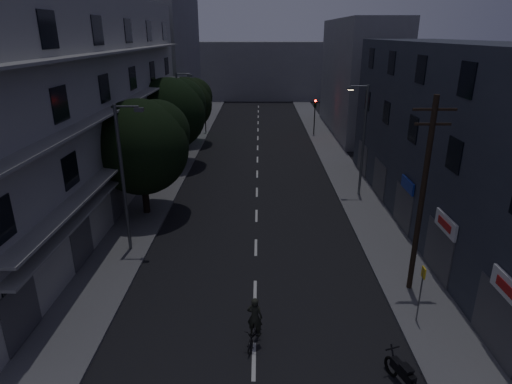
{
  "coord_description": "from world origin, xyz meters",
  "views": [
    {
      "loc": [
        0.19,
        -10.7,
        11.47
      ],
      "look_at": [
        0.0,
        12.0,
        3.0
      ],
      "focal_mm": 30.0,
      "sensor_mm": 36.0,
      "label": 1
    }
  ],
  "objects_px": {
    "utility_pole": "(422,194)",
    "bus_stop_sign": "(422,285)",
    "motorcycle": "(402,374)",
    "cyclist": "(255,329)"
  },
  "relations": [
    {
      "from": "bus_stop_sign",
      "to": "cyclist",
      "type": "bearing_deg",
      "value": -168.9
    },
    {
      "from": "bus_stop_sign",
      "to": "motorcycle",
      "type": "relative_size",
      "value": 1.35
    },
    {
      "from": "utility_pole",
      "to": "cyclist",
      "type": "height_order",
      "value": "utility_pole"
    },
    {
      "from": "motorcycle",
      "to": "cyclist",
      "type": "relative_size",
      "value": 0.89
    },
    {
      "from": "utility_pole",
      "to": "bus_stop_sign",
      "type": "distance_m",
      "value": 3.92
    },
    {
      "from": "utility_pole",
      "to": "motorcycle",
      "type": "bearing_deg",
      "value": -110.42
    },
    {
      "from": "utility_pole",
      "to": "motorcycle",
      "type": "height_order",
      "value": "utility_pole"
    },
    {
      "from": "utility_pole",
      "to": "bus_stop_sign",
      "type": "xyz_separation_m",
      "value": [
        -0.52,
        -2.5,
        -2.98
      ]
    },
    {
      "from": "bus_stop_sign",
      "to": "motorcycle",
      "type": "distance_m",
      "value": 4.05
    },
    {
      "from": "utility_pole",
      "to": "bus_stop_sign",
      "type": "height_order",
      "value": "utility_pole"
    }
  ]
}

